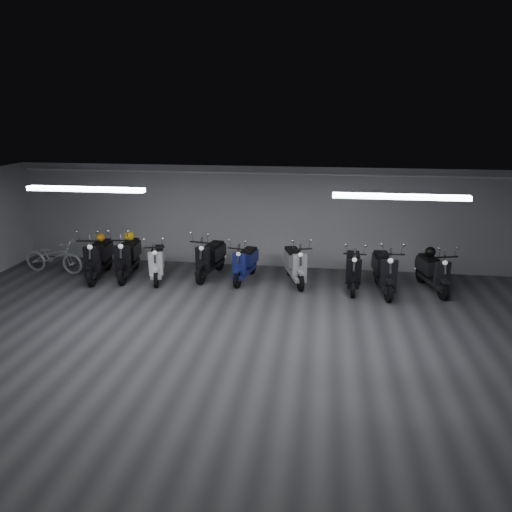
# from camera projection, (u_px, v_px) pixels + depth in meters

# --- Properties ---
(floor) EXTENTS (14.00, 10.00, 0.01)m
(floor) POSITION_uv_depth(u_px,v_px,m) (228.00, 349.00, 8.71)
(floor) COLOR #39393C
(floor) RESTS_ON ground
(ceiling) EXTENTS (14.00, 10.00, 0.01)m
(ceiling) POSITION_uv_depth(u_px,v_px,m) (225.00, 199.00, 7.89)
(ceiling) COLOR gray
(ceiling) RESTS_ON ground
(back_wall) EXTENTS (14.00, 0.01, 2.80)m
(back_wall) POSITION_uv_depth(u_px,v_px,m) (263.00, 217.00, 13.03)
(back_wall) COLOR #9E9EA1
(back_wall) RESTS_ON ground
(front_wall) EXTENTS (14.00, 0.01, 2.80)m
(front_wall) POSITION_uv_depth(u_px,v_px,m) (92.00, 499.00, 3.56)
(front_wall) COLOR #9E9EA1
(front_wall) RESTS_ON ground
(fluor_strip_left) EXTENTS (2.40, 0.18, 0.08)m
(fluor_strip_left) POSITION_uv_depth(u_px,v_px,m) (85.00, 189.00, 9.26)
(fluor_strip_left) COLOR white
(fluor_strip_left) RESTS_ON ceiling
(fluor_strip_right) EXTENTS (2.40, 0.18, 0.08)m
(fluor_strip_right) POSITION_uv_depth(u_px,v_px,m) (400.00, 197.00, 8.44)
(fluor_strip_right) COLOR white
(fluor_strip_right) RESTS_ON ceiling
(conduit) EXTENTS (13.60, 0.05, 0.05)m
(conduit) POSITION_uv_depth(u_px,v_px,m) (263.00, 173.00, 12.60)
(conduit) COLOR white
(conduit) RESTS_ON back_wall
(scooter_0) EXTENTS (0.92, 2.02, 1.45)m
(scooter_0) POSITION_uv_depth(u_px,v_px,m) (98.00, 251.00, 12.26)
(scooter_0) COLOR black
(scooter_0) RESTS_ON floor
(scooter_1) EXTENTS (0.91, 2.01, 1.44)m
(scooter_1) POSITION_uv_depth(u_px,v_px,m) (127.00, 250.00, 12.34)
(scooter_1) COLOR black
(scooter_1) RESTS_ON floor
(scooter_2) EXTENTS (1.00, 1.80, 1.28)m
(scooter_2) POSITION_uv_depth(u_px,v_px,m) (157.00, 256.00, 12.14)
(scooter_2) COLOR silver
(scooter_2) RESTS_ON floor
(scooter_3) EXTENTS (0.92, 1.91, 1.36)m
(scooter_3) POSITION_uv_depth(u_px,v_px,m) (210.00, 252.00, 12.34)
(scooter_3) COLOR black
(scooter_3) RESTS_ON floor
(scooter_4) EXTENTS (0.85, 1.74, 1.24)m
(scooter_4) POSITION_uv_depth(u_px,v_px,m) (245.00, 258.00, 12.08)
(scooter_4) COLOR navy
(scooter_4) RESTS_ON floor
(scooter_6) EXTENTS (1.08, 1.86, 1.31)m
(scooter_6) POSITION_uv_depth(u_px,v_px,m) (295.00, 258.00, 11.90)
(scooter_6) COLOR #ADAEB1
(scooter_6) RESTS_ON floor
(scooter_7) EXTENTS (0.64, 1.78, 1.31)m
(scooter_7) POSITION_uv_depth(u_px,v_px,m) (353.00, 263.00, 11.52)
(scooter_7) COLOR black
(scooter_7) RESTS_ON floor
(scooter_8) EXTENTS (0.79, 1.95, 1.42)m
(scooter_8) POSITION_uv_depth(u_px,v_px,m) (385.00, 264.00, 11.26)
(scooter_8) COLOR black
(scooter_8) RESTS_ON floor
(scooter_9) EXTENTS (0.99, 1.81, 1.28)m
(scooter_9) POSITION_uv_depth(u_px,v_px,m) (434.00, 266.00, 11.36)
(scooter_9) COLOR black
(scooter_9) RESTS_ON floor
(bicycle) EXTENTS (1.74, 0.74, 1.10)m
(bicycle) POSITION_uv_depth(u_px,v_px,m) (53.00, 253.00, 12.70)
(bicycle) COLOR silver
(bicycle) RESTS_ON floor
(helmet_0) EXTENTS (0.27, 0.27, 0.27)m
(helmet_0) POSITION_uv_depth(u_px,v_px,m) (129.00, 236.00, 12.51)
(helmet_0) COLOR #EAA80D
(helmet_0) RESTS_ON scooter_1
(helmet_1) EXTENTS (0.24, 0.24, 0.24)m
(helmet_1) POSITION_uv_depth(u_px,v_px,m) (100.00, 238.00, 12.44)
(helmet_1) COLOR orange
(helmet_1) RESTS_ON scooter_0
(helmet_2) EXTENTS (0.25, 0.25, 0.25)m
(helmet_2) POSITION_uv_depth(u_px,v_px,m) (430.00, 252.00, 11.50)
(helmet_2) COLOR black
(helmet_2) RESTS_ON scooter_9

